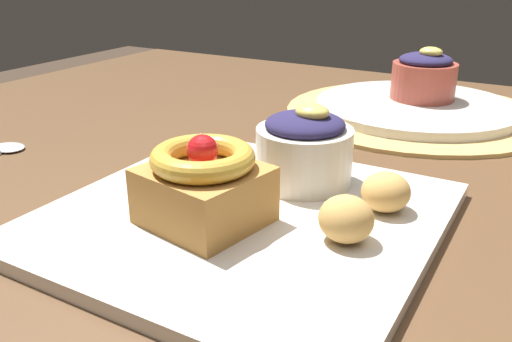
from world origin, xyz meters
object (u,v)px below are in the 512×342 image
front_plate (244,217)px  cake_slice (204,185)px  fritter_front (346,219)px  fritter_middle (386,192)px  back_plate (416,107)px  back_ramekin (424,76)px  berry_ramekin (306,148)px

front_plate → cake_slice: size_ratio=3.02×
fritter_front → fritter_middle: size_ratio=1.02×
back_plate → back_ramekin: (0.00, 0.02, 0.04)m
back_plate → back_ramekin: back_ramekin is taller
cake_slice → back_ramekin: (0.05, 0.45, 0.01)m
fritter_front → back_ramekin: bearing=97.0°
cake_slice → back_plate: size_ratio=0.36×
front_plate → fritter_middle: 0.12m
fritter_front → back_ramekin: back_ramekin is taller
back_plate → fritter_front: bearing=-82.4°
front_plate → back_plate: (0.04, 0.40, 0.01)m
berry_ramekin → fritter_front: 0.11m
berry_ramekin → back_ramekin: back_ramekin is taller
front_plate → berry_ramekin: bearing=78.6°
cake_slice → berry_ramekin: 0.12m
fritter_front → fritter_middle: fritter_front is taller
cake_slice → fritter_middle: 0.15m
cake_slice → back_plate: cake_slice is taller
berry_ramekin → fritter_middle: (0.08, -0.02, -0.02)m
fritter_front → cake_slice: bearing=-166.5°
cake_slice → back_plate: 0.43m
berry_ramekin → fritter_middle: bearing=-15.3°
berry_ramekin → back_plate: berry_ramekin is taller
cake_slice → front_plate: bearing=61.3°
back_plate → back_ramekin: bearing=88.2°
fritter_middle → back_ramekin: (-0.06, 0.36, 0.02)m
front_plate → back_ramekin: size_ratio=3.41×
front_plate → berry_ramekin: (0.02, 0.08, 0.04)m
cake_slice → fritter_front: bearing=13.5°
back_plate → back_ramekin: size_ratio=3.11×
cake_slice → berry_ramekin: (0.03, 0.11, 0.00)m
berry_ramekin → fritter_front: size_ratio=2.14×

